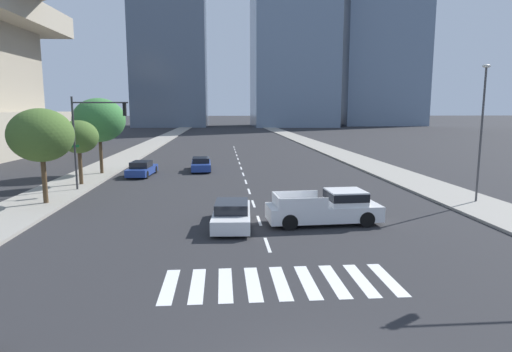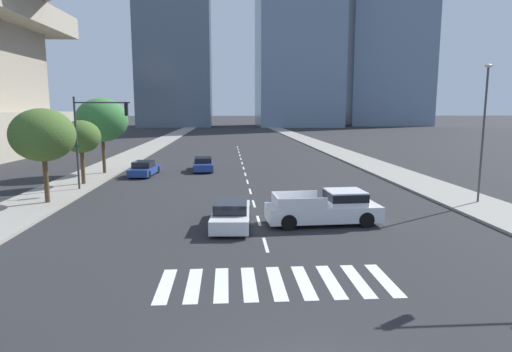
# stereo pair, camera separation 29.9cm
# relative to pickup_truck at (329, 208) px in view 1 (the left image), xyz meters

# --- Properties ---
(sidewalk_east) EXTENTS (4.00, 260.00, 0.15)m
(sidewalk_east) POSITION_rel_pickup_truck_xyz_m (9.69, 17.16, -0.74)
(sidewalk_east) COLOR gray
(sidewalk_east) RESTS_ON ground
(sidewalk_west) EXTENTS (4.00, 260.00, 0.15)m
(sidewalk_west) POSITION_rel_pickup_truck_xyz_m (-16.48, 17.16, -0.74)
(sidewalk_west) COLOR gray
(sidewalk_west) RESTS_ON ground
(crosswalk_near) EXTENTS (7.65, 2.83, 0.01)m
(crosswalk_near) POSITION_rel_pickup_truck_xyz_m (-3.40, -7.15, -0.81)
(crosswalk_near) COLOR silver
(crosswalk_near) RESTS_ON ground
(lane_divider_center) EXTENTS (0.14, 50.00, 0.01)m
(lane_divider_center) POSITION_rel_pickup_truck_xyz_m (-3.40, 20.85, -0.81)
(lane_divider_center) COLOR silver
(lane_divider_center) RESTS_ON ground
(pickup_truck) EXTENTS (5.66, 2.24, 1.67)m
(pickup_truck) POSITION_rel_pickup_truck_xyz_m (0.00, 0.00, 0.00)
(pickup_truck) COLOR silver
(pickup_truck) RESTS_ON ground
(sedan_white_0) EXTENTS (2.04, 4.77, 1.26)m
(sedan_white_0) POSITION_rel_pickup_truck_xyz_m (-4.81, -0.07, -0.23)
(sedan_white_0) COLOR silver
(sedan_white_0) RESTS_ON ground
(sedan_blue_1) EXTENTS (1.92, 4.76, 1.25)m
(sedan_blue_1) POSITION_rel_pickup_truck_xyz_m (-7.18, 19.44, -0.23)
(sedan_blue_1) COLOR navy
(sedan_blue_1) RESTS_ON ground
(sedan_blue_2) EXTENTS (2.08, 4.60, 1.27)m
(sedan_blue_2) POSITION_rel_pickup_truck_xyz_m (-12.09, 16.67, -0.23)
(sedan_blue_2) COLOR navy
(sedan_blue_2) RESTS_ON ground
(traffic_signal_far) EXTENTS (4.01, 0.28, 6.34)m
(traffic_signal_far) POSITION_rel_pickup_truck_xyz_m (-13.98, 9.82, 3.62)
(traffic_signal_far) COLOR #333335
(traffic_signal_far) RESTS_ON sidewalk_west
(street_lamp_east) EXTENTS (0.50, 0.24, 8.04)m
(street_lamp_east) POSITION_rel_pickup_truck_xyz_m (9.99, 3.82, 3.96)
(street_lamp_east) COLOR #3F3F42
(street_lamp_east) RESTS_ON sidewalk_east
(street_tree_nearest) EXTENTS (3.64, 3.64, 5.55)m
(street_tree_nearest) POSITION_rel_pickup_truck_xyz_m (-15.68, 5.43, 3.32)
(street_tree_nearest) COLOR #4C3823
(street_tree_nearest) RESTS_ON sidewalk_west
(street_tree_second) EXTENTS (2.83, 2.83, 4.70)m
(street_tree_second) POSITION_rel_pickup_truck_xyz_m (-15.68, 11.98, 2.82)
(street_tree_second) COLOR #4C3823
(street_tree_second) RESTS_ON sidewalk_west
(street_tree_third) EXTENTS (4.39, 4.39, 6.44)m
(street_tree_third) POSITION_rel_pickup_truck_xyz_m (-15.68, 17.56, 3.91)
(street_tree_third) COLOR #4C3823
(street_tree_third) RESTS_ON sidewalk_west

